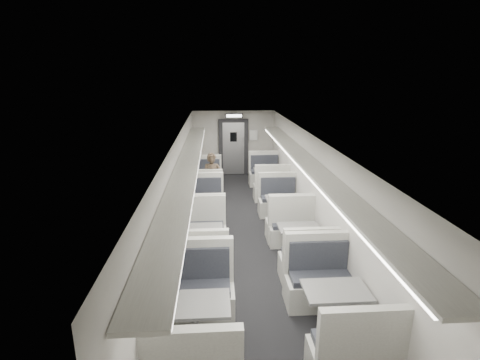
{
  "coord_description": "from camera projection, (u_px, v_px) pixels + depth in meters",
  "views": [
    {
      "loc": [
        -0.68,
        -7.84,
        3.75
      ],
      "look_at": [
        -0.05,
        1.48,
        1.06
      ],
      "focal_mm": 28.0,
      "sensor_mm": 36.0,
      "label": 1
    }
  ],
  "objects": [
    {
      "name": "window_c",
      "position": [
        174.0,
        202.0,
        7.17
      ],
      "size": [
        0.02,
        1.18,
        0.84
      ],
      "primitive_type": "cube",
      "color": "black",
      "rests_on": "room"
    },
    {
      "name": "window_b",
      "position": [
        183.0,
        173.0,
        9.28
      ],
      "size": [
        0.02,
        1.18,
        0.84
      ],
      "primitive_type": "cube",
      "color": "black",
      "rests_on": "room"
    },
    {
      "name": "room",
      "position": [
        247.0,
        192.0,
        8.26
      ],
      "size": [
        3.24,
        12.24,
        2.64
      ],
      "color": "black",
      "rests_on": "ground"
    },
    {
      "name": "booth_left_b",
      "position": [
        204.0,
        212.0,
        9.41
      ],
      "size": [
        1.05,
        2.12,
        1.13
      ],
      "color": "beige",
      "rests_on": "room"
    },
    {
      "name": "luggage_rack_left",
      "position": [
        188.0,
        165.0,
        7.7
      ],
      "size": [
        0.46,
        10.4,
        0.09
      ],
      "color": "beige",
      "rests_on": "room"
    },
    {
      "name": "vestibule_door",
      "position": [
        233.0,
        148.0,
        14.0
      ],
      "size": [
        1.1,
        0.13,
        2.1
      ],
      "color": "black",
      "rests_on": "room"
    },
    {
      "name": "passenger",
      "position": [
        212.0,
        180.0,
        10.75
      ],
      "size": [
        0.59,
        0.41,
        1.56
      ],
      "primitive_type": "imported",
      "rotation": [
        0.0,
        0.0,
        -0.06
      ],
      "color": "black",
      "rests_on": "room"
    },
    {
      "name": "window_d",
      "position": [
        158.0,
        257.0,
        5.06
      ],
      "size": [
        0.02,
        1.18,
        0.84
      ],
      "primitive_type": "cube",
      "color": "black",
      "rests_on": "room"
    },
    {
      "name": "wall_notice",
      "position": [
        254.0,
        135.0,
        13.9
      ],
      "size": [
        0.32,
        0.02,
        0.4
      ],
      "primitive_type": "cube",
      "color": "silver",
      "rests_on": "room"
    },
    {
      "name": "booth_left_a",
      "position": [
        206.0,
        185.0,
        11.67
      ],
      "size": [
        1.02,
        2.08,
        1.11
      ],
      "color": "beige",
      "rests_on": "room"
    },
    {
      "name": "window_a",
      "position": [
        189.0,
        154.0,
        11.39
      ],
      "size": [
        0.02,
        1.18,
        0.84
      ],
      "primitive_type": "cube",
      "color": "black",
      "rests_on": "room"
    },
    {
      "name": "booth_right_a",
      "position": [
        268.0,
        180.0,
        12.09
      ],
      "size": [
        1.06,
        2.16,
        1.15
      ],
      "color": "beige",
      "rests_on": "room"
    },
    {
      "name": "luggage_rack_right",
      "position": [
        307.0,
        163.0,
        7.86
      ],
      "size": [
        0.46,
        10.4,
        0.09
      ],
      "color": "beige",
      "rests_on": "room"
    },
    {
      "name": "booth_left_d",
      "position": [
        195.0,
        328.0,
        5.05
      ],
      "size": [
        1.15,
        2.34,
        1.25
      ],
      "color": "beige",
      "rests_on": "room"
    },
    {
      "name": "booth_right_c",
      "position": [
        299.0,
        243.0,
        7.71
      ],
      "size": [
        1.02,
        2.07,
        1.11
      ],
      "color": "beige",
      "rests_on": "room"
    },
    {
      "name": "booth_right_d",
      "position": [
        335.0,
        313.0,
        5.41
      ],
      "size": [
        1.11,
        2.26,
        1.21
      ],
      "color": "beige",
      "rests_on": "room"
    },
    {
      "name": "exit_sign",
      "position": [
        234.0,
        116.0,
        13.18
      ],
      "size": [
        0.62,
        0.12,
        0.16
      ],
      "color": "black",
      "rests_on": "room"
    },
    {
      "name": "booth_left_c",
      "position": [
        201.0,
        245.0,
        7.58
      ],
      "size": [
        1.05,
        2.14,
        1.14
      ],
      "color": "beige",
      "rests_on": "room"
    },
    {
      "name": "booth_right_b",
      "position": [
        283.0,
        212.0,
        9.38
      ],
      "size": [
        1.06,
        2.15,
        1.15
      ],
      "color": "beige",
      "rests_on": "room"
    }
  ]
}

